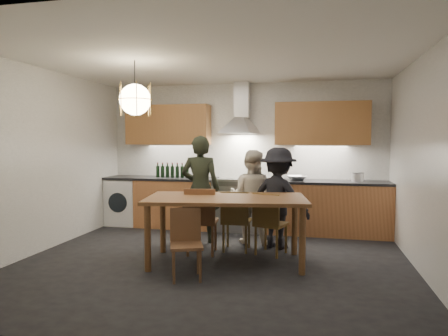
% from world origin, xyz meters
% --- Properties ---
extents(ground, '(5.00, 5.00, 0.00)m').
position_xyz_m(ground, '(0.00, 0.00, 0.00)').
color(ground, black).
rests_on(ground, ground).
extents(room_shell, '(5.02, 4.52, 2.61)m').
position_xyz_m(room_shell, '(0.00, 0.00, 1.71)').
color(room_shell, white).
rests_on(room_shell, ground).
extents(counter_run, '(5.00, 0.62, 0.90)m').
position_xyz_m(counter_run, '(0.02, 1.95, 0.45)').
color(counter_run, '#CF854F').
rests_on(counter_run, ground).
extents(range_stove, '(0.90, 0.60, 0.92)m').
position_xyz_m(range_stove, '(0.00, 1.94, 0.44)').
color(range_stove, silver).
rests_on(range_stove, ground).
extents(wall_fixtures, '(4.30, 0.54, 1.10)m').
position_xyz_m(wall_fixtures, '(0.00, 2.07, 1.87)').
color(wall_fixtures, '#C3854B').
rests_on(wall_fixtures, ground).
extents(pendant_lamp, '(0.43, 0.43, 0.70)m').
position_xyz_m(pendant_lamp, '(-1.00, -0.10, 2.10)').
color(pendant_lamp, black).
rests_on(pendant_lamp, ground).
extents(dining_table, '(2.15, 1.31, 0.85)m').
position_xyz_m(dining_table, '(0.17, 0.05, 0.75)').
color(dining_table, brown).
rests_on(dining_table, ground).
extents(chair_back_left, '(0.47, 0.47, 0.93)m').
position_xyz_m(chair_back_left, '(-0.24, 0.30, 0.53)').
color(chair_back_left, brown).
rests_on(chair_back_left, ground).
extents(chair_back_mid, '(0.40, 0.40, 0.87)m').
position_xyz_m(chair_back_mid, '(0.19, 0.56, 0.50)').
color(chair_back_mid, brown).
rests_on(chair_back_mid, ground).
extents(chair_back_right, '(0.49, 0.49, 0.86)m').
position_xyz_m(chair_back_right, '(0.67, 0.49, 0.49)').
color(chair_back_right, brown).
rests_on(chair_back_right, ground).
extents(chair_front, '(0.46, 0.46, 0.79)m').
position_xyz_m(chair_front, '(-0.17, -0.58, 0.45)').
color(chair_front, brown).
rests_on(chair_front, ground).
extents(person_left, '(0.63, 0.44, 1.65)m').
position_xyz_m(person_left, '(-0.45, 1.00, 0.83)').
color(person_left, black).
rests_on(person_left, ground).
extents(person_mid, '(0.76, 0.63, 1.43)m').
position_xyz_m(person_mid, '(0.33, 1.12, 0.72)').
color(person_mid, silver).
rests_on(person_mid, ground).
extents(person_right, '(1.09, 0.87, 1.47)m').
position_xyz_m(person_right, '(0.76, 0.92, 0.74)').
color(person_right, black).
rests_on(person_right, ground).
extents(mixing_bowl, '(0.43, 0.43, 0.08)m').
position_xyz_m(mixing_bowl, '(0.98, 1.92, 0.94)').
color(mixing_bowl, silver).
rests_on(mixing_bowl, counter_run).
extents(stock_pot, '(0.25, 0.25, 0.14)m').
position_xyz_m(stock_pot, '(1.96, 1.98, 0.97)').
color(stock_pot, silver).
rests_on(stock_pot, counter_run).
extents(wine_bottles, '(0.63, 0.06, 0.27)m').
position_xyz_m(wine_bottles, '(-1.26, 1.96, 1.03)').
color(wine_bottles, black).
rests_on(wine_bottles, counter_run).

